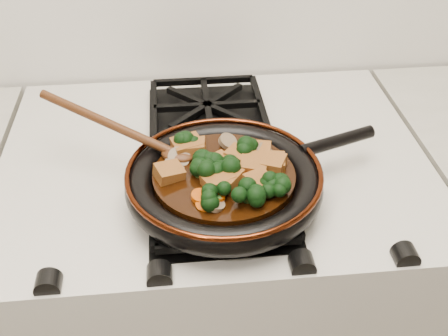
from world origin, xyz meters
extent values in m
cube|color=beige|center=(0.00, 1.69, 0.45)|extent=(0.76, 0.60, 0.90)
cylinder|color=black|center=(0.01, 1.56, 0.93)|extent=(0.28, 0.28, 0.01)
torus|color=black|center=(0.01, 1.56, 0.94)|extent=(0.31, 0.31, 0.04)
torus|color=#441909|center=(0.01, 1.56, 0.96)|extent=(0.31, 0.31, 0.01)
cylinder|color=black|center=(0.20, 1.63, 0.96)|extent=(0.14, 0.07, 0.02)
cylinder|color=black|center=(0.01, 1.56, 0.95)|extent=(0.22, 0.22, 0.02)
cube|color=brown|center=(0.01, 1.53, 0.97)|extent=(0.06, 0.06, 0.03)
cube|color=brown|center=(0.05, 1.52, 0.97)|extent=(0.06, 0.05, 0.03)
cube|color=brown|center=(0.00, 1.58, 0.97)|extent=(0.05, 0.05, 0.03)
cube|color=brown|center=(0.08, 1.57, 0.97)|extent=(0.05, 0.05, 0.03)
cube|color=brown|center=(-0.04, 1.62, 0.97)|extent=(0.04, 0.05, 0.03)
cube|color=brown|center=(0.03, 1.59, 0.97)|extent=(0.06, 0.05, 0.03)
cube|color=brown|center=(-0.08, 1.56, 0.97)|extent=(0.05, 0.05, 0.03)
cube|color=brown|center=(0.05, 1.57, 0.97)|extent=(0.05, 0.05, 0.03)
cube|color=brown|center=(0.06, 1.60, 0.97)|extent=(0.05, 0.05, 0.02)
cube|color=brown|center=(-0.01, 1.53, 0.97)|extent=(0.06, 0.05, 0.03)
cube|color=brown|center=(0.08, 1.57, 0.97)|extent=(0.04, 0.04, 0.02)
cube|color=brown|center=(-0.05, 1.63, 0.97)|extent=(0.06, 0.05, 0.03)
cylinder|color=#B24104|center=(0.04, 1.61, 0.96)|extent=(0.03, 0.03, 0.02)
cylinder|color=#B24104|center=(-0.04, 1.50, 0.96)|extent=(0.03, 0.03, 0.01)
cylinder|color=#B24104|center=(-0.03, 1.49, 0.96)|extent=(0.03, 0.03, 0.02)
cylinder|color=#B24104|center=(-0.03, 1.57, 0.96)|extent=(0.03, 0.03, 0.01)
cylinder|color=#B24104|center=(0.04, 1.55, 0.96)|extent=(0.03, 0.03, 0.02)
cylinder|color=#B24104|center=(-0.01, 1.50, 0.96)|extent=(0.03, 0.03, 0.02)
cylinder|color=brown|center=(-0.07, 1.58, 0.97)|extent=(0.04, 0.05, 0.03)
cylinder|color=brown|center=(-0.06, 1.60, 0.97)|extent=(0.04, 0.04, 0.03)
cylinder|color=brown|center=(0.07, 1.60, 0.97)|extent=(0.04, 0.05, 0.03)
cylinder|color=brown|center=(0.02, 1.64, 0.97)|extent=(0.04, 0.04, 0.02)
cylinder|color=brown|center=(-0.02, 1.49, 0.97)|extent=(0.04, 0.04, 0.02)
ellipsoid|color=#48240F|center=(-0.06, 1.61, 0.96)|extent=(0.07, 0.06, 0.02)
cylinder|color=#48240F|center=(-0.17, 1.67, 0.99)|extent=(0.02, 0.02, 0.26)
camera|label=1|loc=(-0.07, 0.88, 1.49)|focal=45.00mm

